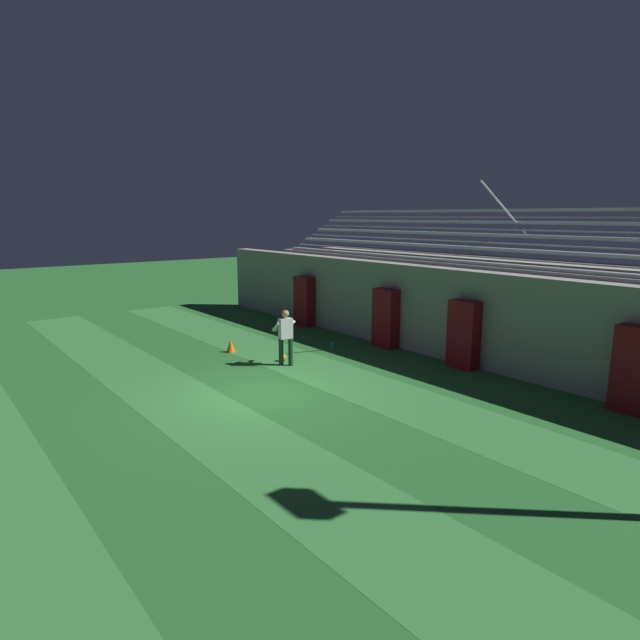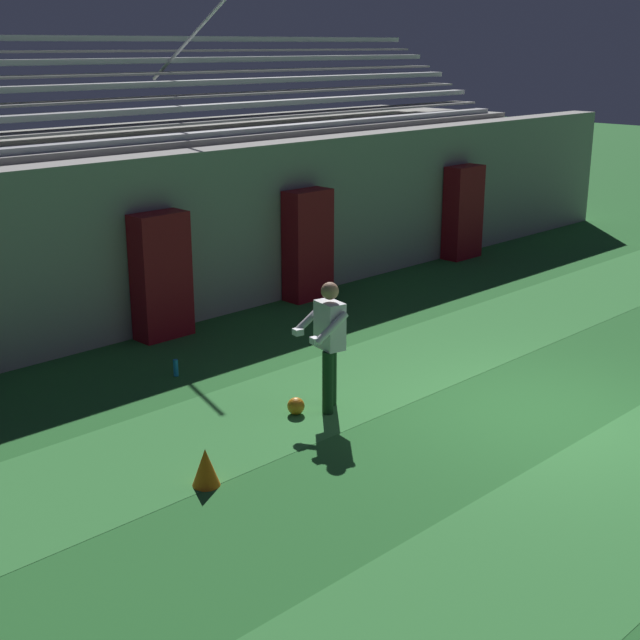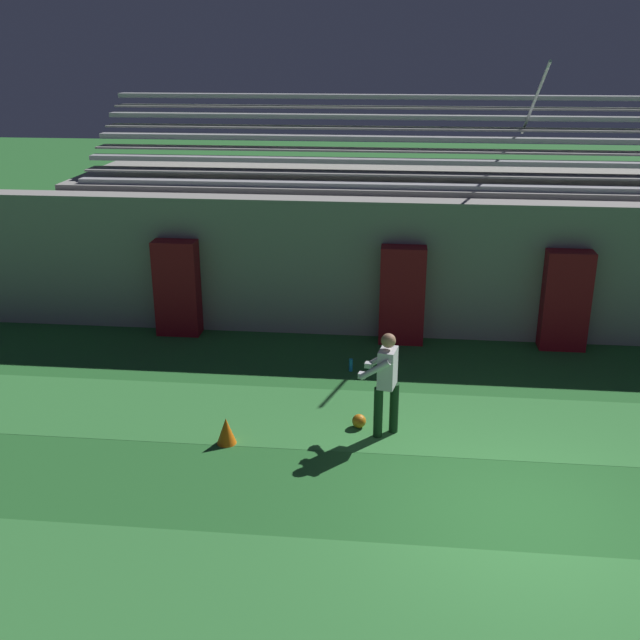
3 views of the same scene
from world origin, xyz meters
The scene contains 13 objects.
ground_plane centered at (0.00, 0.00, 0.00)m, with size 80.00×80.00×0.00m, color #286B2D.
turf_stripe_mid centered at (0.00, -1.76, 0.00)m, with size 28.00×2.12×0.01m, color #38843D.
turf_stripe_far centered at (0.00, 2.48, 0.00)m, with size 28.00×2.12×0.01m, color #38843D.
back_wall centered at (0.00, 6.50, 1.40)m, with size 24.00×0.60×2.80m, color #999691.
padding_pillar_gate_left centered at (-1.59, 5.95, 0.99)m, with size 0.89×0.44×1.99m, color maroon.
padding_pillar_gate_right centered at (1.59, 5.95, 0.99)m, with size 0.89×0.44×1.99m, color maroon.
padding_pillar_far_left centered at (-6.19, 5.95, 0.99)m, with size 0.89×0.44×1.99m, color maroon.
padding_pillar_far_right centered at (6.22, 5.95, 0.99)m, with size 0.89×0.44×1.99m, color maroon.
bleacher_stand centered at (0.00, 8.84, 1.50)m, with size 18.00×4.05×5.43m.
goalkeeper centered at (-1.83, 2.04, 0.95)m, with size 0.64×0.65×1.67m.
soccer_ball centered at (-2.23, 2.21, 0.11)m, with size 0.22×0.22×0.22m, color orange.
traffic_cone centered at (-4.20, 1.50, 0.21)m, with size 0.30×0.30×0.42m, color orange.
water_bottle centered at (-2.50, 4.38, 0.12)m, with size 0.07×0.07×0.24m, color #1E8CD8.
Camera 1 is at (10.89, -6.64, 4.38)m, focal length 30.00 mm.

